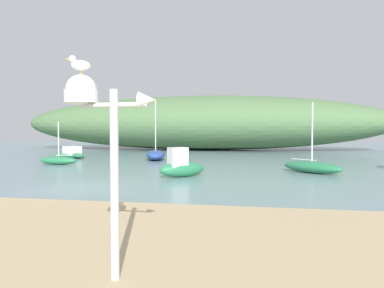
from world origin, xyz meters
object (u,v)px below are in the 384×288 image
Objects in this scene: seagull_on_radar at (80,64)px; motorboat_far_left at (70,154)px; sailboat_mid_channel at (312,167)px; sailboat_inner_mooring at (156,155)px; sailboat_by_sandbar at (59,160)px; motorboat_far_right at (181,166)px; mast_structure at (94,113)px.

seagull_on_radar is 0.08× the size of motorboat_far_left.
seagull_on_radar is 16.94m from sailboat_mid_channel.
sailboat_inner_mooring reaches higher than sailboat_mid_channel.
sailboat_by_sandbar is 0.76× the size of sailboat_mid_channel.
motorboat_far_left is 1.69× the size of motorboat_far_right.
sailboat_by_sandbar is 1.20× the size of motorboat_far_right.
sailboat_mid_channel is (16.03, -2.01, 0.04)m from sailboat_by_sandbar.
seagull_on_radar is (-0.20, -0.01, 0.68)m from mast_structure.
sailboat_by_sandbar is (-10.79, 17.85, -2.92)m from seagull_on_radar.
seagull_on_radar is 23.77m from sailboat_inner_mooring.
mast_structure is 1.20× the size of motorboat_far_right.
mast_structure is 26.97m from motorboat_far_left.
sailboat_mid_channel is at bearing -7.13° from sailboat_by_sandbar.
mast_structure is 0.71m from seagull_on_radar.
mast_structure is 9.10× the size of seagull_on_radar.
motorboat_far_right is (-6.57, -2.99, 0.21)m from sailboat_mid_channel.
motorboat_far_right is at bearing -42.15° from motorboat_far_left.
motorboat_far_right is (-1.52, 12.85, -1.99)m from mast_structure.
sailboat_mid_channel reaches higher than seagull_on_radar.
motorboat_far_left is 15.75m from motorboat_far_right.
sailboat_by_sandbar reaches higher than motorboat_far_left.
seagull_on_radar is 21.06m from sailboat_by_sandbar.
sailboat_inner_mooring is at bearing 146.59° from sailboat_mid_channel.
sailboat_inner_mooring is 1.22× the size of sailboat_mid_channel.
sailboat_inner_mooring is 1.14× the size of motorboat_far_left.
seagull_on_radar is 26.95m from motorboat_far_left.
sailboat_inner_mooring is (5.27, 5.10, 0.10)m from sailboat_by_sandbar.
motorboat_far_left is (-7.48, 0.48, -0.03)m from sailboat_inner_mooring.
mast_structure is at bearing -58.37° from sailboat_by_sandbar.
sailboat_inner_mooring is 12.90m from sailboat_mid_channel.
motorboat_far_left is at bearing 137.85° from motorboat_far_right.
motorboat_far_right is at bearing 96.76° from mast_structure.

